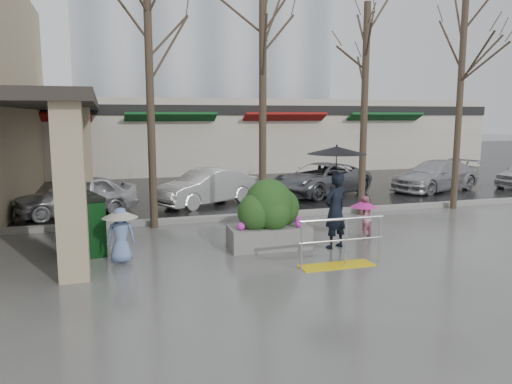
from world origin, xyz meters
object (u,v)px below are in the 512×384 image
planter (269,215)px  car_a (76,196)px  tree_midwest (263,40)px  child_blue (120,229)px  tree_east (463,45)px  handrail (340,248)px  news_boxes (81,220)px  tree_mideast (366,58)px  tree_west (148,41)px  woman (336,186)px  child_pink (363,214)px  car_d (435,176)px  car_b (206,187)px  car_c (320,179)px

planter → car_a: 7.12m
tree_midwest → child_blue: (-4.20, -3.22, -4.50)m
tree_east → planter: tree_east is taller
handrail → news_boxes: news_boxes is taller
tree_mideast → tree_west: bearing=-180.0°
tree_east → woman: size_ratio=2.93×
child_pink → child_blue: (-6.00, -0.39, 0.09)m
tree_midwest → car_d: bearing=22.6°
handrail → child_blue: child_blue is taller
tree_east → child_pink: 7.45m
car_a → car_d: same height
handrail → car_d: 12.06m
tree_mideast → planter: size_ratio=3.36×
tree_midwest → child_pink: tree_midwest is taller
child_pink → car_b: bearing=-90.1°
car_d → tree_east: bearing=-46.0°
planter → handrail: bearing=-62.4°
woman → car_b: size_ratio=0.64×
handrail → planter: bearing=117.6°
tree_east → tree_west: bearing=180.0°
tree_midwest → tree_mideast: 3.32m
tree_west → woman: (3.90, -3.45, -3.60)m
tree_midwest → car_b: (-1.06, 3.18, -4.60)m
woman → news_boxes: 6.10m
tree_midwest → car_d: tree_midwest is taller
tree_west → tree_east: (10.00, 0.00, 0.30)m
tree_midwest → car_d: (8.76, 3.65, -4.60)m
car_b → car_d: same height
child_pink → planter: 2.60m
handrail → car_c: size_ratio=0.42×
tree_west → planter: 5.76m
tree_mideast → child_pink: 5.30m
tree_midwest → car_a: tree_midwest is taller
child_blue → car_d: (12.96, 6.87, -0.10)m
woman → news_boxes: size_ratio=1.00×
handrail → tree_east: tree_east is taller
child_pink → car_c: car_c is taller
tree_east → child_blue: (-11.00, -3.22, -4.65)m
tree_mideast → child_blue: tree_mideast is taller
handrail → tree_midwest: bearing=91.9°
child_blue → car_b: size_ratio=0.32×
news_boxes → car_c: 10.39m
news_boxes → car_d: bearing=4.6°
woman → car_a: woman is taller
handrail → tree_west: tree_west is taller
tree_mideast → child_blue: 9.15m
car_a → tree_mideast: bearing=56.9°
news_boxes → car_a: bearing=77.8°
car_a → car_d: (14.11, 1.17, 0.00)m
planter → car_c: 8.29m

